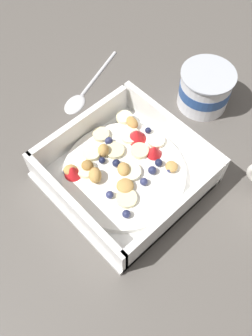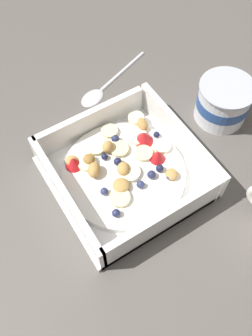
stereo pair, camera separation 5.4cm
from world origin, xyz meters
name	(u,v)px [view 2 (the right image)]	position (x,y,z in m)	size (l,w,h in m)	color
ground_plane	(126,183)	(0.00, 0.00, 0.00)	(2.40, 2.40, 0.00)	#56514C
fruit_bowl	(126,170)	(-0.01, 0.01, 0.02)	(0.21, 0.21, 0.06)	white
spoon	(102,88)	(-0.19, 0.07, 0.00)	(0.07, 0.17, 0.01)	silver
yogurt_cup	(223,102)	(-0.03, 0.21, 0.04)	(0.09, 0.09, 0.07)	white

